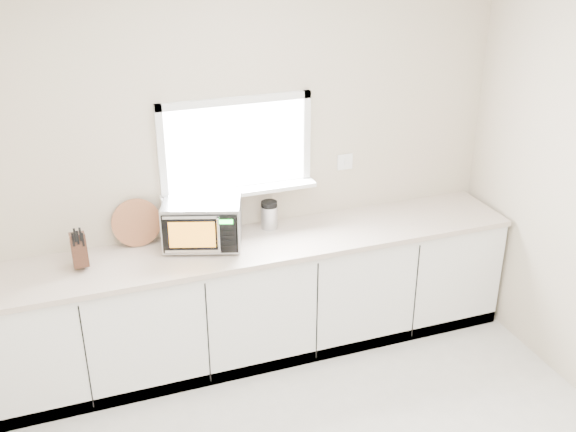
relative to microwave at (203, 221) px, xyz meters
name	(u,v)px	position (x,y,z in m)	size (l,w,h in m)	color
back_wall	(236,170)	(0.31, 0.20, 0.27)	(4.00, 0.17, 2.70)	#C2B99A
cabinets	(251,301)	(0.31, -0.10, -0.66)	(3.92, 0.60, 0.88)	white
countertop	(250,246)	(0.31, -0.11, -0.20)	(3.92, 0.64, 0.04)	beige
microwave	(203,221)	(0.00, 0.00, 0.00)	(0.62, 0.55, 0.34)	black
knife_block	(79,249)	(-0.84, -0.04, -0.05)	(0.10, 0.21, 0.30)	#4D2A1B
cutting_board	(137,223)	(-0.43, 0.14, -0.01)	(0.34, 0.34, 0.02)	#A15E3E
coffee_grinder	(269,215)	(0.52, 0.09, -0.07)	(0.14, 0.14, 0.21)	#B5B7BD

